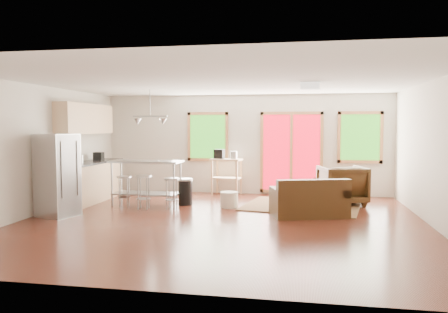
% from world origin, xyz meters
% --- Properties ---
extents(floor, '(7.50, 7.00, 0.02)m').
position_xyz_m(floor, '(0.00, 0.00, -0.01)').
color(floor, '#39160E').
rests_on(floor, ground).
extents(ceiling, '(7.50, 7.00, 0.02)m').
position_xyz_m(ceiling, '(0.00, 0.00, 2.61)').
color(ceiling, silver).
rests_on(ceiling, ground).
extents(back_wall, '(7.50, 0.02, 2.60)m').
position_xyz_m(back_wall, '(0.00, 3.51, 1.30)').
color(back_wall, beige).
rests_on(back_wall, ground).
extents(left_wall, '(0.02, 7.00, 2.60)m').
position_xyz_m(left_wall, '(-3.76, 0.00, 1.30)').
color(left_wall, beige).
rests_on(left_wall, ground).
extents(right_wall, '(0.02, 7.00, 2.60)m').
position_xyz_m(right_wall, '(3.76, 0.00, 1.30)').
color(right_wall, beige).
rests_on(right_wall, ground).
extents(front_wall, '(7.50, 0.02, 2.60)m').
position_xyz_m(front_wall, '(0.00, -3.51, 1.30)').
color(front_wall, beige).
rests_on(front_wall, ground).
extents(window_left, '(1.10, 0.05, 1.30)m').
position_xyz_m(window_left, '(-1.00, 3.46, 1.50)').
color(window_left, '#205C13').
rests_on(window_left, back_wall).
extents(french_doors, '(1.60, 0.05, 2.10)m').
position_xyz_m(french_doors, '(1.20, 3.46, 1.10)').
color(french_doors, red).
rests_on(french_doors, back_wall).
extents(window_right, '(1.10, 0.05, 1.30)m').
position_xyz_m(window_right, '(2.90, 3.46, 1.50)').
color(window_right, '#205C13').
rests_on(window_right, back_wall).
extents(rug, '(2.75, 2.29, 0.02)m').
position_xyz_m(rug, '(1.47, 1.81, 0.01)').
color(rug, '#4C663C').
rests_on(rug, floor).
extents(loveseat, '(1.61, 1.19, 0.76)m').
position_xyz_m(loveseat, '(1.62, 0.81, 0.30)').
color(loveseat, '#301E0D').
rests_on(loveseat, floor).
extents(coffee_table, '(1.05, 0.85, 0.36)m').
position_xyz_m(coffee_table, '(2.01, 1.84, 0.31)').
color(coffee_table, '#392015').
rests_on(coffee_table, floor).
extents(armchair, '(1.13, 1.09, 0.98)m').
position_xyz_m(armchair, '(2.37, 2.27, 0.49)').
color(armchair, '#301E0D').
rests_on(armchair, floor).
extents(ottoman, '(0.67, 0.67, 0.39)m').
position_xyz_m(ottoman, '(1.32, 2.08, 0.19)').
color(ottoman, '#301E0D').
rests_on(ottoman, floor).
extents(pouf, '(0.50, 0.50, 0.34)m').
position_xyz_m(pouf, '(-0.09, 1.45, 0.17)').
color(pouf, beige).
rests_on(pouf, floor).
extents(vase, '(0.17, 0.17, 0.28)m').
position_xyz_m(vase, '(1.75, 1.66, 0.50)').
color(vase, silver).
rests_on(vase, coffee_table).
extents(book, '(0.23, 0.04, 0.30)m').
position_xyz_m(book, '(2.07, 1.88, 0.55)').
color(book, maroon).
rests_on(book, coffee_table).
extents(cabinets, '(0.64, 2.24, 2.30)m').
position_xyz_m(cabinets, '(-3.49, 1.70, 0.93)').
color(cabinets, tan).
rests_on(cabinets, floor).
extents(refrigerator, '(0.80, 0.79, 1.63)m').
position_xyz_m(refrigerator, '(-3.27, -0.04, 0.81)').
color(refrigerator, '#B7BABC').
rests_on(refrigerator, floor).
extents(island, '(1.61, 0.67, 1.01)m').
position_xyz_m(island, '(-1.97, 1.40, 0.69)').
color(island, '#B7BABC').
rests_on(island, floor).
extents(cup, '(0.12, 0.11, 0.11)m').
position_xyz_m(cup, '(-1.68, 1.35, 1.00)').
color(cup, silver).
rests_on(cup, island).
extents(bar_stool_a, '(0.37, 0.37, 0.68)m').
position_xyz_m(bar_stool_a, '(-2.40, 1.17, 0.50)').
color(bar_stool_a, '#B7BABC').
rests_on(bar_stool_a, floor).
extents(bar_stool_b, '(0.38, 0.38, 0.73)m').
position_xyz_m(bar_stool_b, '(-1.87, 0.95, 0.55)').
color(bar_stool_b, '#B7BABC').
rests_on(bar_stool_b, floor).
extents(bar_stool_c, '(0.33, 0.33, 0.68)m').
position_xyz_m(bar_stool_c, '(-1.27, 1.02, 0.50)').
color(bar_stool_c, '#B7BABC').
rests_on(bar_stool_c, floor).
extents(trash_can, '(0.33, 0.33, 0.60)m').
position_xyz_m(trash_can, '(-1.12, 1.61, 0.30)').
color(trash_can, black).
rests_on(trash_can, floor).
extents(kitchen_cart, '(0.84, 0.61, 1.18)m').
position_xyz_m(kitchen_cart, '(-0.47, 3.20, 0.81)').
color(kitchen_cart, tan).
rests_on(kitchen_cart, floor).
extents(ceiling_flush, '(0.35, 0.35, 0.12)m').
position_xyz_m(ceiling_flush, '(1.60, 0.60, 2.53)').
color(ceiling_flush, white).
rests_on(ceiling_flush, ceiling).
extents(pendant_light, '(0.80, 0.18, 0.79)m').
position_xyz_m(pendant_light, '(-1.90, 1.50, 1.90)').
color(pendant_light, gray).
rests_on(pendant_light, ceiling).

